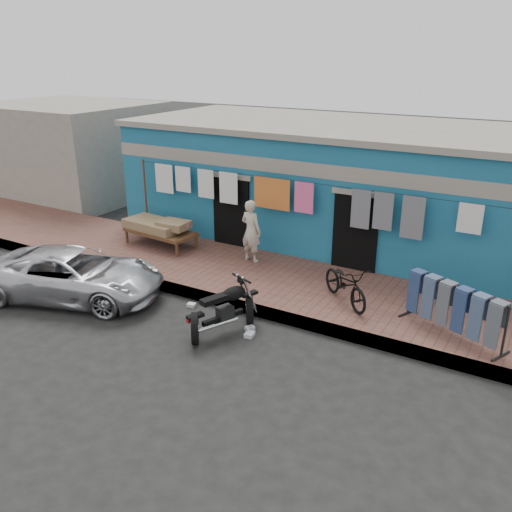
{
  "coord_description": "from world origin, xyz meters",
  "views": [
    {
      "loc": [
        5.4,
        -7.3,
        5.29
      ],
      "look_at": [
        0.0,
        2.0,
        1.15
      ],
      "focal_mm": 38.0,
      "sensor_mm": 36.0,
      "label": 1
    }
  ],
  "objects": [
    {
      "name": "sidewalk",
      "position": [
        0.0,
        3.0,
        0.12
      ],
      "size": [
        28.0,
        3.0,
        0.25
      ],
      "primitive_type": "cube",
      "color": "brown",
      "rests_on": "ground"
    },
    {
      "name": "building",
      "position": [
        -0.0,
        6.99,
        1.69
      ],
      "size": [
        12.2,
        5.2,
        3.36
      ],
      "color": "#1B5B7F",
      "rests_on": "ground"
    },
    {
      "name": "motorcycle",
      "position": [
        0.06,
        0.6,
        0.53
      ],
      "size": [
        1.7,
        2.05,
        1.07
      ],
      "primitive_type": null,
      "rotation": [
        0.0,
        0.0,
        -0.37
      ],
      "color": "black",
      "rests_on": "ground"
    },
    {
      "name": "clothesline",
      "position": [
        -0.41,
        4.25,
        1.81
      ],
      "size": [
        10.06,
        0.06,
        2.1
      ],
      "color": "brown",
      "rests_on": "sidewalk"
    },
    {
      "name": "charpoy",
      "position": [
        -3.84,
        3.45,
        0.61
      ],
      "size": [
        2.3,
        1.38,
        0.72
      ],
      "primitive_type": null,
      "rotation": [
        0.0,
        0.0,
        -0.09
      ],
      "color": "brown",
      "rests_on": "sidewalk"
    },
    {
      "name": "ground",
      "position": [
        0.0,
        0.0,
        0.0
      ],
      "size": [
        80.0,
        80.0,
        0.0
      ],
      "primitive_type": "plane",
      "color": "black",
      "rests_on": "ground"
    },
    {
      "name": "seated_person",
      "position": [
        -1.12,
        3.69,
        1.04
      ],
      "size": [
        0.62,
        0.47,
        1.58
      ],
      "primitive_type": "imported",
      "rotation": [
        0.0,
        0.0,
        2.98
      ],
      "color": "beige",
      "rests_on": "sidewalk"
    },
    {
      "name": "curb",
      "position": [
        0.0,
        1.55,
        0.12
      ],
      "size": [
        28.0,
        0.1,
        0.25
      ],
      "primitive_type": "cube",
      "color": "gray",
      "rests_on": "ground"
    },
    {
      "name": "bicycle",
      "position": [
        1.82,
        2.6,
        0.78
      ],
      "size": [
        1.63,
        1.47,
        1.05
      ],
      "primitive_type": "imported",
      "rotation": [
        0.0,
        0.0,
        0.89
      ],
      "color": "black",
      "rests_on": "sidewalk"
    },
    {
      "name": "car",
      "position": [
        -3.73,
        0.27,
        0.58
      ],
      "size": [
        4.47,
        3.04,
        1.15
      ],
      "primitive_type": "imported",
      "rotation": [
        0.0,
        0.0,
        1.89
      ],
      "color": "silver",
      "rests_on": "ground"
    },
    {
      "name": "litter_b",
      "position": [
        0.48,
        0.93,
        0.04
      ],
      "size": [
        0.2,
        0.22,
        0.09
      ],
      "primitive_type": "cube",
      "rotation": [
        0.0,
        0.0,
        1.06
      ],
      "color": "silver",
      "rests_on": "ground"
    },
    {
      "name": "jeans_rack",
      "position": [
        4.06,
        2.33,
        0.77
      ],
      "size": [
        2.47,
        2.04,
        1.03
      ],
      "primitive_type": null,
      "rotation": [
        0.0,
        0.0,
        -0.42
      ],
      "color": "black",
      "rests_on": "sidewalk"
    },
    {
      "name": "litter_a",
      "position": [
        -1.17,
        1.2,
        0.04
      ],
      "size": [
        0.2,
        0.17,
        0.08
      ],
      "primitive_type": "cube",
      "rotation": [
        0.0,
        0.0,
        0.19
      ],
      "color": "silver",
      "rests_on": "ground"
    },
    {
      "name": "litter_c",
      "position": [
        0.6,
        0.71,
        0.04
      ],
      "size": [
        0.19,
        0.23,
        0.08
      ],
      "primitive_type": "cube",
      "rotation": [
        0.0,
        0.0,
        1.71
      ],
      "color": "silver",
      "rests_on": "ground"
    },
    {
      "name": "neighbor_left",
      "position": [
        -11.0,
        7.0,
        1.7
      ],
      "size": [
        6.0,
        5.0,
        3.4
      ],
      "primitive_type": "cube",
      "color": "#9E9384",
      "rests_on": "ground"
    }
  ]
}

